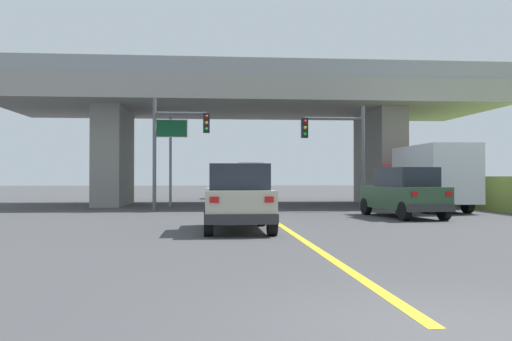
{
  "coord_description": "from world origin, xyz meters",
  "views": [
    {
      "loc": [
        -2.44,
        -5.82,
        1.62
      ],
      "look_at": [
        0.04,
        23.29,
        1.99
      ],
      "focal_mm": 39.31,
      "sensor_mm": 36.0,
      "label": 1
    }
  ],
  "objects_px": {
    "highway_sign": "(170,139)",
    "semi_truck_distant": "(249,178)",
    "suv_crossing": "(404,193)",
    "traffic_signal_farside": "(173,140)",
    "box_truck": "(428,177)",
    "traffic_signal_nearside": "(341,144)",
    "sedan_oncoming": "(228,185)",
    "suv_lead": "(238,198)"
  },
  "relations": [
    {
      "from": "highway_sign",
      "to": "traffic_signal_nearside",
      "type": "bearing_deg",
      "value": -27.84
    },
    {
      "from": "highway_sign",
      "to": "semi_truck_distant",
      "type": "distance_m",
      "value": 23.2
    },
    {
      "from": "sedan_oncoming",
      "to": "traffic_signal_farside",
      "type": "bearing_deg",
      "value": -101.44
    },
    {
      "from": "traffic_signal_nearside",
      "to": "highway_sign",
      "type": "height_order",
      "value": "traffic_signal_nearside"
    },
    {
      "from": "box_truck",
      "to": "semi_truck_distant",
      "type": "bearing_deg",
      "value": 104.47
    },
    {
      "from": "sedan_oncoming",
      "to": "traffic_signal_nearside",
      "type": "relative_size",
      "value": 0.83
    },
    {
      "from": "box_truck",
      "to": "highway_sign",
      "type": "height_order",
      "value": "highway_sign"
    },
    {
      "from": "suv_lead",
      "to": "traffic_signal_nearside",
      "type": "height_order",
      "value": "traffic_signal_nearside"
    },
    {
      "from": "traffic_signal_nearside",
      "to": "sedan_oncoming",
      "type": "bearing_deg",
      "value": 106.46
    },
    {
      "from": "traffic_signal_farside",
      "to": "semi_truck_distant",
      "type": "xyz_separation_m",
      "value": [
        5.57,
        25.98,
        -1.86
      ]
    },
    {
      "from": "suv_lead",
      "to": "traffic_signal_farside",
      "type": "height_order",
      "value": "traffic_signal_farside"
    },
    {
      "from": "suv_crossing",
      "to": "traffic_signal_farside",
      "type": "bearing_deg",
      "value": 143.87
    },
    {
      "from": "suv_lead",
      "to": "sedan_oncoming",
      "type": "distance_m",
      "value": 26.37
    },
    {
      "from": "suv_lead",
      "to": "suv_crossing",
      "type": "height_order",
      "value": "same"
    },
    {
      "from": "sedan_oncoming",
      "to": "traffic_signal_nearside",
      "type": "xyz_separation_m",
      "value": [
        4.93,
        -16.68,
        2.26
      ]
    },
    {
      "from": "suv_lead",
      "to": "highway_sign",
      "type": "bearing_deg",
      "value": 101.88
    },
    {
      "from": "suv_crossing",
      "to": "traffic_signal_farside",
      "type": "relative_size",
      "value": 0.91
    },
    {
      "from": "highway_sign",
      "to": "semi_truck_distant",
      "type": "relative_size",
      "value": 0.69
    },
    {
      "from": "sedan_oncoming",
      "to": "semi_truck_distant",
      "type": "distance_m",
      "value": 10.42
    },
    {
      "from": "suv_crossing",
      "to": "semi_truck_distant",
      "type": "xyz_separation_m",
      "value": [
        -4.04,
        31.42,
        0.57
      ]
    },
    {
      "from": "suv_crossing",
      "to": "traffic_signal_nearside",
      "type": "distance_m",
      "value": 5.34
    },
    {
      "from": "suv_crossing",
      "to": "traffic_signal_farside",
      "type": "xyz_separation_m",
      "value": [
        -9.6,
        5.44,
        2.44
      ]
    },
    {
      "from": "suv_crossing",
      "to": "traffic_signal_nearside",
      "type": "xyz_separation_m",
      "value": [
        -1.47,
        4.61,
        2.26
      ]
    },
    {
      "from": "box_truck",
      "to": "suv_crossing",
      "type": "bearing_deg",
      "value": -122.28
    },
    {
      "from": "sedan_oncoming",
      "to": "highway_sign",
      "type": "height_order",
      "value": "highway_sign"
    },
    {
      "from": "suv_lead",
      "to": "sedan_oncoming",
      "type": "xyz_separation_m",
      "value": [
        0.6,
        26.37,
        -0.0
      ]
    },
    {
      "from": "box_truck",
      "to": "highway_sign",
      "type": "xyz_separation_m",
      "value": [
        -12.87,
        4.53,
        2.09
      ]
    },
    {
      "from": "suv_crossing",
      "to": "semi_truck_distant",
      "type": "relative_size",
      "value": 0.69
    },
    {
      "from": "suv_lead",
      "to": "semi_truck_distant",
      "type": "height_order",
      "value": "semi_truck_distant"
    },
    {
      "from": "traffic_signal_farside",
      "to": "semi_truck_distant",
      "type": "relative_size",
      "value": 0.76
    },
    {
      "from": "traffic_signal_farside",
      "to": "suv_lead",
      "type": "bearing_deg",
      "value": -76.09
    },
    {
      "from": "box_truck",
      "to": "sedan_oncoming",
      "type": "distance_m",
      "value": 19.13
    },
    {
      "from": "semi_truck_distant",
      "to": "suv_lead",
      "type": "bearing_deg",
      "value": -94.64
    },
    {
      "from": "suv_crossing",
      "to": "traffic_signal_nearside",
      "type": "bearing_deg",
      "value": 101.08
    },
    {
      "from": "traffic_signal_farside",
      "to": "traffic_signal_nearside",
      "type": "bearing_deg",
      "value": -5.84
    },
    {
      "from": "suv_lead",
      "to": "semi_truck_distant",
      "type": "bearing_deg",
      "value": 85.36
    },
    {
      "from": "suv_crossing",
      "to": "sedan_oncoming",
      "type": "relative_size",
      "value": 1.16
    },
    {
      "from": "suv_crossing",
      "to": "semi_truck_distant",
      "type": "bearing_deg",
      "value": 90.72
    },
    {
      "from": "suv_lead",
      "to": "traffic_signal_farside",
      "type": "xyz_separation_m",
      "value": [
        -2.6,
        10.52,
        2.44
      ]
    },
    {
      "from": "traffic_signal_farside",
      "to": "highway_sign",
      "type": "relative_size",
      "value": 1.1
    },
    {
      "from": "highway_sign",
      "to": "semi_truck_distant",
      "type": "bearing_deg",
      "value": 75.08
    },
    {
      "from": "suv_crossing",
      "to": "highway_sign",
      "type": "distance_m",
      "value": 13.78
    }
  ]
}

